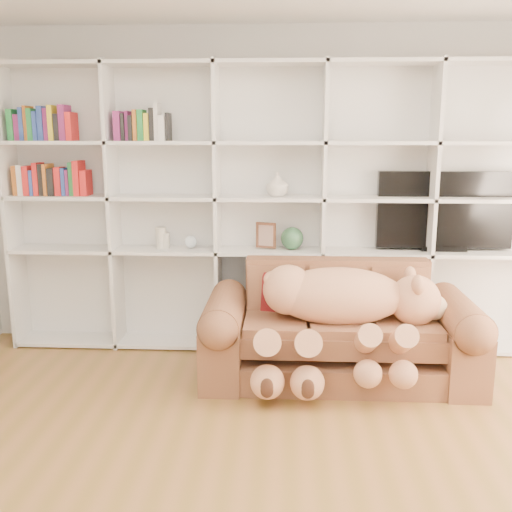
{
  "coord_description": "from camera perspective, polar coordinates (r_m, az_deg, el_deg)",
  "views": [
    {
      "loc": [
        0.13,
        -2.42,
        1.82
      ],
      "look_at": [
        -0.08,
        1.63,
        0.95
      ],
      "focal_mm": 40.0,
      "sensor_mm": 36.0,
      "label": 1
    }
  ],
  "objects": [
    {
      "name": "wall_back",
      "position": [
        4.94,
        1.47,
        6.65
      ],
      "size": [
        5.0,
        0.02,
        2.7
      ],
      "primitive_type": "cube",
      "color": "silver",
      "rests_on": "floor"
    },
    {
      "name": "bookshelf",
      "position": [
        4.82,
        -1.45,
        5.98
      ],
      "size": [
        4.43,
        0.35,
        2.4
      ],
      "color": "silver",
      "rests_on": "floor"
    },
    {
      "name": "sofa",
      "position": [
        4.41,
        8.25,
        -7.88
      ],
      "size": [
        2.03,
        0.88,
        0.85
      ],
      "color": "brown",
      "rests_on": "floor"
    },
    {
      "name": "teddy_bear",
      "position": [
        4.16,
        8.44,
        -5.33
      ],
      "size": [
        1.42,
        0.8,
        0.82
      ],
      "rotation": [
        0.0,
        0.0,
        0.09
      ],
      "color": "tan",
      "rests_on": "sofa"
    },
    {
      "name": "throw_pillow",
      "position": [
        4.44,
        2.78,
        -3.88
      ],
      "size": [
        0.36,
        0.24,
        0.35
      ],
      "primitive_type": "cube",
      "rotation": [
        -0.24,
        0.0,
        -0.19
      ],
      "color": "#611011",
      "rests_on": "sofa"
    },
    {
      "name": "tv",
      "position": [
        4.99,
        18.33,
        4.24
      ],
      "size": [
        1.11,
        0.18,
        0.66
      ],
      "color": "black",
      "rests_on": "bookshelf"
    },
    {
      "name": "picture_frame",
      "position": [
        4.8,
        1.0,
        2.08
      ],
      "size": [
        0.17,
        0.08,
        0.22
      ],
      "primitive_type": "cube",
      "rotation": [
        0.0,
        0.0,
        -0.34
      ],
      "color": "#512D1B",
      "rests_on": "bookshelf"
    },
    {
      "name": "green_vase",
      "position": [
        4.8,
        3.63,
        1.77
      ],
      "size": [
        0.19,
        0.19,
        0.19
      ],
      "primitive_type": "sphere",
      "color": "#2E5A38",
      "rests_on": "bookshelf"
    },
    {
      "name": "figurine_tall",
      "position": [
        4.92,
        -9.48,
        1.8
      ],
      "size": [
        0.11,
        0.11,
        0.18
      ],
      "primitive_type": "cylinder",
      "rotation": [
        0.0,
        0.0,
        -0.27
      ],
      "color": "beige",
      "rests_on": "bookshelf"
    },
    {
      "name": "figurine_short",
      "position": [
        4.91,
        -9.1,
        1.53
      ],
      "size": [
        0.09,
        0.09,
        0.13
      ],
      "primitive_type": "cylinder",
      "rotation": [
        0.0,
        0.0,
        -0.13
      ],
      "color": "beige",
      "rests_on": "bookshelf"
    },
    {
      "name": "snow_globe",
      "position": [
        4.87,
        -6.55,
        1.42
      ],
      "size": [
        0.11,
        0.11,
        0.11
      ],
      "primitive_type": "sphere",
      "color": "white",
      "rests_on": "bookshelf"
    },
    {
      "name": "shelf_vase",
      "position": [
        4.74,
        2.15,
        7.17
      ],
      "size": [
        0.2,
        0.2,
        0.19
      ],
      "primitive_type": "imported",
      "rotation": [
        0.0,
        0.0,
        -0.05
      ],
      "color": "beige",
      "rests_on": "bookshelf"
    }
  ]
}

